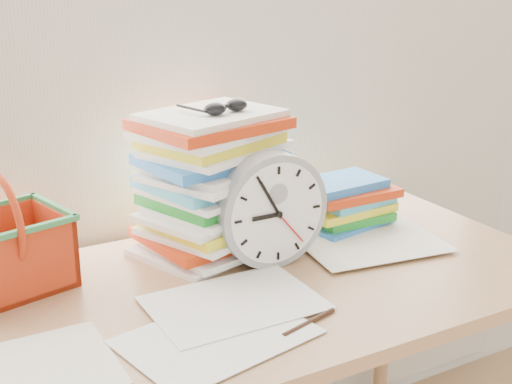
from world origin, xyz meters
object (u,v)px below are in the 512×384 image
clock (271,210)px  book_stack (345,203)px  paper_stack (212,183)px  basket (0,232)px  desk (240,316)px

clock → book_stack: 0.30m
paper_stack → clock: 0.16m
paper_stack → basket: (-0.46, 0.02, -0.04)m
desk → basket: basket is taller
desk → paper_stack: (0.03, 0.19, 0.24)m
book_stack → basket: bearing=176.6°
book_stack → clock: bearing=-158.6°
desk → paper_stack: size_ratio=4.33×
desk → book_stack: book_stack is taller
book_stack → basket: basket is taller
desk → clock: clock is taller
desk → clock: size_ratio=5.53×
clock → basket: (-0.53, 0.16, -0.00)m
clock → book_stack: clock is taller
paper_stack → basket: bearing=177.7°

